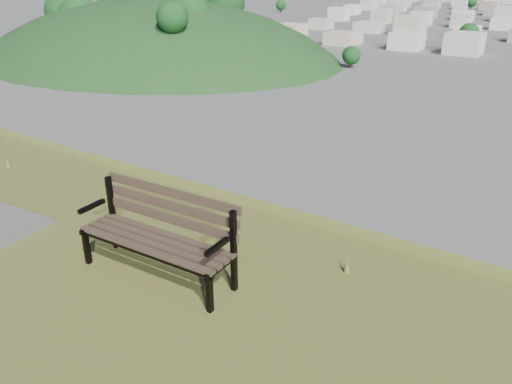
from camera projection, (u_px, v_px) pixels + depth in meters
The scene contains 2 objects.
park_bench at pixel (160, 230), 5.47m from camera, with size 1.86×0.66×0.96m.
green_wooded_hill at pixel (156, 58), 177.36m from camera, with size 156.67×125.34×78.33m.
Camera 1 is at (4.21, -1.39, 28.14)m, focal length 35.00 mm.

